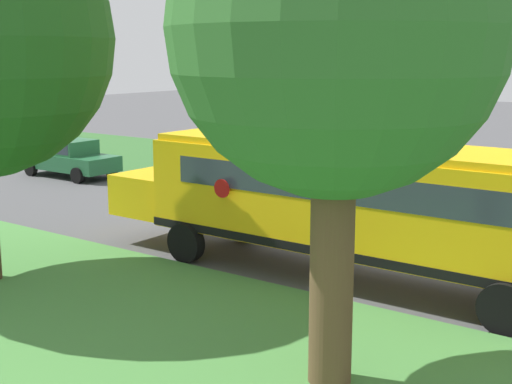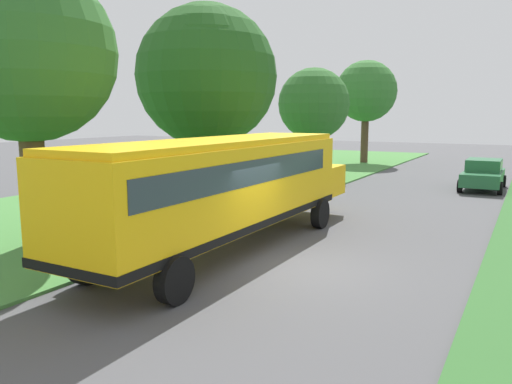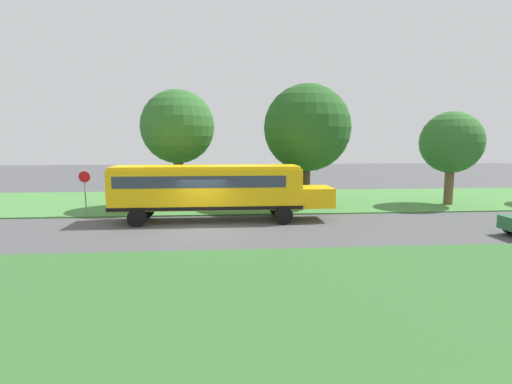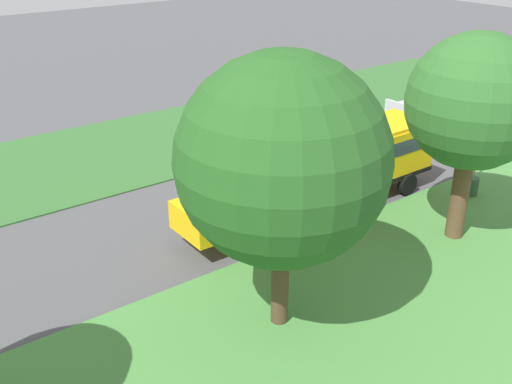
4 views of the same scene
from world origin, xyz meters
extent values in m
plane|color=#4C4C4F|center=(0.00, 0.00, 0.00)|extent=(120.00, 120.00, 0.00)
cube|color=yellow|center=(-2.46, 0.21, 1.90)|extent=(2.50, 10.50, 2.20)
cube|color=yellow|center=(-2.46, 6.41, 1.35)|extent=(2.20, 1.90, 1.10)
cube|color=yellow|center=(-2.46, 0.21, 3.08)|extent=(2.35, 10.29, 0.16)
cube|color=black|center=(-2.46, 0.21, 0.92)|extent=(2.54, 10.54, 0.20)
cube|color=#2D3842|center=(-2.46, -0.09, 2.36)|extent=(2.53, 9.24, 0.64)
cube|color=#2D3842|center=(-2.46, 5.41, 2.36)|extent=(2.25, 0.12, 0.80)
cylinder|color=red|center=(-3.89, 3.10, 2.05)|extent=(0.03, 0.44, 0.44)
cylinder|color=black|center=(-3.71, 4.41, 0.50)|extent=(0.30, 1.00, 1.00)
cylinder|color=black|center=(-1.21, 4.41, 0.50)|extent=(0.30, 1.00, 1.00)
cylinder|color=black|center=(-3.71, -3.47, 0.50)|extent=(0.30, 1.00, 1.00)
cube|color=#236038|center=(2.80, 16.69, 0.64)|extent=(1.80, 4.40, 0.64)
cube|color=#236038|center=(2.80, 16.84, 1.26)|extent=(1.60, 2.20, 0.60)
cube|color=#2D3842|center=(2.80, 16.84, 1.28)|extent=(1.62, 2.02, 0.45)
cylinder|color=black|center=(3.70, 15.19, 0.32)|extent=(0.22, 0.64, 0.64)
cylinder|color=black|center=(1.90, 15.19, 0.32)|extent=(0.22, 0.64, 0.64)
cylinder|color=black|center=(3.70, 18.19, 0.32)|extent=(0.22, 0.64, 0.64)
cylinder|color=black|center=(1.90, 18.19, 0.32)|extent=(0.22, 0.64, 0.64)
cylinder|color=brown|center=(-7.42, -1.90, 1.83)|extent=(0.68, 0.68, 3.65)
sphere|color=#2D6628|center=(-7.42, -1.90, 5.51)|extent=(4.94, 4.94, 4.94)
sphere|color=#2D6628|center=(-7.44, -2.50, 5.33)|extent=(3.10, 3.10, 3.10)
camera|label=1|loc=(-16.54, -7.13, 5.16)|focal=50.00mm
camera|label=2|loc=(4.93, -11.13, 3.80)|focal=35.00mm
camera|label=3|loc=(20.09, 1.15, 4.51)|focal=28.00mm
camera|label=4|loc=(-19.30, 16.61, 11.63)|focal=42.00mm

